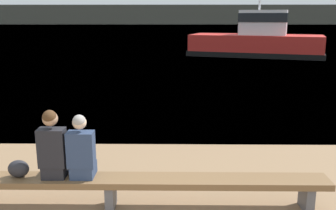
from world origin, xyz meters
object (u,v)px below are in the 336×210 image
object	(u,v)px
person_right	(81,151)
tugboat_red	(257,42)
bench_main	(110,183)
shopping_bag	(19,169)
person_left	(53,148)

from	to	relation	value
person_right	tugboat_red	world-z (taller)	tugboat_red
bench_main	shopping_bag	xyz separation A→B (m)	(-1.31, 0.01, 0.21)
person_right	tugboat_red	bearing A→B (deg)	71.55
bench_main	person_right	xyz separation A→B (m)	(-0.39, 0.00, 0.49)
shopping_bag	tugboat_red	size ratio (longest dim) A/B	0.03
person_left	tugboat_red	distance (m)	22.53
person_left	shopping_bag	distance (m)	0.61
shopping_bag	bench_main	bearing A→B (deg)	-0.29
shopping_bag	tugboat_red	distance (m)	22.70
person_left	tugboat_red	xyz separation A→B (m)	(7.49, 21.25, 0.06)
person_right	person_left	bearing A→B (deg)	-179.64
bench_main	person_right	size ratio (longest dim) A/B	6.65
person_right	shopping_bag	size ratio (longest dim) A/B	3.13
bench_main	tugboat_red	world-z (taller)	tugboat_red
bench_main	person_left	bearing A→B (deg)	179.98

